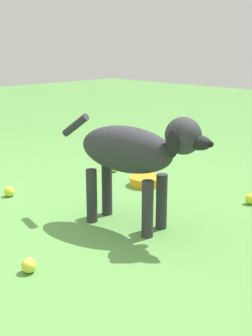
% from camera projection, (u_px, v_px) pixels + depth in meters
% --- Properties ---
extents(ground, '(14.00, 14.00, 0.00)m').
position_uv_depth(ground, '(69.00, 228.00, 2.45)').
color(ground, '#548C42').
extents(dog, '(0.31, 0.90, 0.61)m').
position_uv_depth(dog, '(135.00, 153.00, 2.36)').
color(dog, '#2D2D33').
rests_on(dog, ground).
extents(tennis_ball_0, '(0.07, 0.07, 0.07)m').
position_uv_depth(tennis_ball_0, '(9.00, 191.00, 2.94)').
color(tennis_ball_0, '#D6E03A').
rests_on(tennis_ball_0, ground).
extents(tennis_ball_1, '(0.07, 0.07, 0.07)m').
position_uv_depth(tennis_ball_1, '(29.00, 265.00, 1.97)').
color(tennis_ball_1, '#D7D141').
rests_on(tennis_ball_1, ground).
extents(tennis_ball_3, '(0.07, 0.07, 0.07)m').
position_uv_depth(tennis_ball_3, '(251.00, 199.00, 2.80)').
color(tennis_ball_3, yellow).
rests_on(tennis_ball_3, ground).
extents(tennis_ball_4, '(0.07, 0.07, 0.07)m').
position_uv_depth(tennis_ball_4, '(113.00, 168.00, 3.48)').
color(tennis_ball_4, '#C2D53E').
rests_on(tennis_ball_4, ground).
extents(water_bowl, '(0.22, 0.22, 0.06)m').
position_uv_depth(water_bowl, '(146.00, 181.00, 3.16)').
color(water_bowl, orange).
rests_on(water_bowl, ground).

